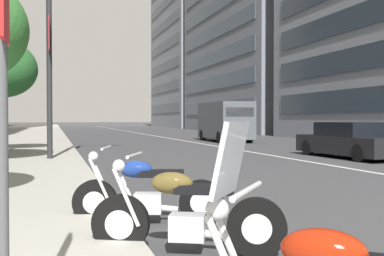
{
  "coord_description": "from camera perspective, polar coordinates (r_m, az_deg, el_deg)",
  "views": [
    {
      "loc": [
        -1.7,
        8.39,
        1.48
      ],
      "look_at": [
        13.86,
        3.56,
        1.14
      ],
      "focal_mm": 41.76,
      "sensor_mm": 36.0,
      "label": 1
    }
  ],
  "objects": [
    {
      "name": "delivery_van_ahead",
      "position": [
        29.08,
        4.22,
        0.93
      ],
      "size": [
        5.36,
        2.3,
        2.53
      ],
      "rotation": [
        0.0,
        0.0,
        -0.03
      ],
      "color": "#4C5156",
      "rests_on": "ground"
    },
    {
      "name": "lane_centre_stripe",
      "position": [
        37.68,
        -4.38,
        -1.07
      ],
      "size": [
        110.0,
        0.16,
        0.01
      ],
      "primitive_type": "cube",
      "color": "silver",
      "rests_on": "ground"
    },
    {
      "name": "parking_sign_by_curb",
      "position": [
        2.59,
        -23.01,
        8.25
      ],
      "size": [
        0.32,
        0.06,
        2.64
      ],
      "color": "#47494C",
      "rests_on": "sidewalk_right_plaza"
    },
    {
      "name": "office_tower_near_left",
      "position": [
        80.08,
        2.67,
        14.68
      ],
      "size": [
        21.16,
        17.47,
        40.36
      ],
      "color": "gray",
      "rests_on": "ground"
    },
    {
      "name": "car_following_behind",
      "position": [
        18.0,
        19.62,
        -1.58
      ],
      "size": [
        4.71,
        2.05,
        1.35
      ],
      "rotation": [
        0.0,
        0.0,
        0.03
      ],
      "color": "black",
      "rests_on": "ground"
    },
    {
      "name": "street_lamp_with_banners",
      "position": [
        16.15,
        -16.69,
        15.19
      ],
      "size": [
        1.26,
        2.35,
        9.01
      ],
      "color": "#232326",
      "rests_on": "sidewalk_right_plaza"
    },
    {
      "name": "street_tree_far_plaza",
      "position": [
        20.2,
        -23.03,
        6.94
      ],
      "size": [
        2.79,
        2.79,
        4.59
      ],
      "color": "#473323",
      "rests_on": "sidewalk_right_plaza"
    },
    {
      "name": "motorcycle_far_end_row",
      "position": [
        4.93,
        -0.86,
        -11.24
      ],
      "size": [
        1.01,
        1.99,
        1.1
      ],
      "rotation": [
        0.0,
        0.0,
        1.15
      ],
      "color": "black",
      "rests_on": "ground"
    },
    {
      "name": "motorcycle_by_sign_pole",
      "position": [
        6.36,
        -5.85,
        -8.48
      ],
      "size": [
        0.83,
        2.06,
        1.09
      ],
      "rotation": [
        0.0,
        0.0,
        1.27
      ],
      "color": "black",
      "rests_on": "ground"
    }
  ]
}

